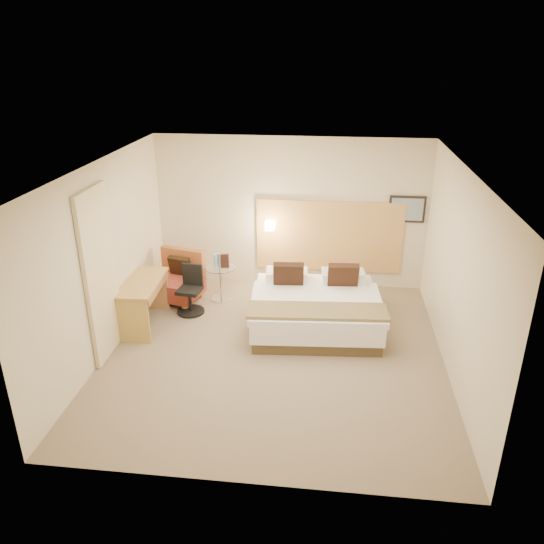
# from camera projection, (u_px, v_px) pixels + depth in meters

# --- Properties ---
(floor) EXTENTS (4.80, 5.00, 0.02)m
(floor) POSITION_uv_depth(u_px,v_px,m) (274.00, 353.00, 7.68)
(floor) COLOR #7B6953
(floor) RESTS_ON ground
(ceiling) EXTENTS (4.80, 5.00, 0.02)m
(ceiling) POSITION_uv_depth(u_px,v_px,m) (275.00, 167.00, 6.60)
(ceiling) COLOR white
(ceiling) RESTS_ON floor
(wall_back) EXTENTS (4.80, 0.02, 2.70)m
(wall_back) POSITION_uv_depth(u_px,v_px,m) (290.00, 213.00, 9.43)
(wall_back) COLOR beige
(wall_back) RESTS_ON floor
(wall_front) EXTENTS (4.80, 0.02, 2.70)m
(wall_front) POSITION_uv_depth(u_px,v_px,m) (244.00, 372.00, 4.85)
(wall_front) COLOR beige
(wall_front) RESTS_ON floor
(wall_left) EXTENTS (0.02, 5.00, 2.70)m
(wall_left) POSITION_uv_depth(u_px,v_px,m) (103.00, 259.00, 7.40)
(wall_left) COLOR beige
(wall_left) RESTS_ON floor
(wall_right) EXTENTS (0.02, 5.00, 2.70)m
(wall_right) POSITION_uv_depth(u_px,v_px,m) (458.00, 275.00, 6.88)
(wall_right) COLOR beige
(wall_right) RESTS_ON floor
(headboard_panel) EXTENTS (2.60, 0.04, 1.30)m
(headboard_panel) POSITION_uv_depth(u_px,v_px,m) (329.00, 236.00, 9.48)
(headboard_panel) COLOR #BB8849
(headboard_panel) RESTS_ON wall_back
(art_frame) EXTENTS (0.62, 0.03, 0.47)m
(art_frame) POSITION_uv_depth(u_px,v_px,m) (407.00, 209.00, 9.13)
(art_frame) COLOR black
(art_frame) RESTS_ON wall_back
(art_canvas) EXTENTS (0.54, 0.01, 0.39)m
(art_canvas) POSITION_uv_depth(u_px,v_px,m) (407.00, 209.00, 9.11)
(art_canvas) COLOR gray
(art_canvas) RESTS_ON wall_back
(lamp_arm) EXTENTS (0.02, 0.12, 0.02)m
(lamp_arm) POSITION_uv_depth(u_px,v_px,m) (270.00, 225.00, 9.47)
(lamp_arm) COLOR silver
(lamp_arm) RESTS_ON wall_back
(lamp_shade) EXTENTS (0.15, 0.15, 0.15)m
(lamp_shade) POSITION_uv_depth(u_px,v_px,m) (270.00, 226.00, 9.41)
(lamp_shade) COLOR #FFEDC6
(lamp_shade) RESTS_ON wall_back
(curtain) EXTENTS (0.06, 0.90, 2.42)m
(curtain) POSITION_uv_depth(u_px,v_px,m) (101.00, 275.00, 7.22)
(curtain) COLOR beige
(curtain) RESTS_ON wall_left
(bottle_a) EXTENTS (0.07, 0.07, 0.22)m
(bottle_a) POSITION_uv_depth(u_px,v_px,m) (215.00, 260.00, 9.05)
(bottle_a) COLOR #93BFE3
(bottle_a) RESTS_ON side_table
(bottle_b) EXTENTS (0.07, 0.07, 0.22)m
(bottle_b) POSITION_uv_depth(u_px,v_px,m) (219.00, 259.00, 9.09)
(bottle_b) COLOR #7C97C0
(bottle_b) RESTS_ON side_table
(menu_folder) EXTENTS (0.15, 0.08, 0.24)m
(menu_folder) POSITION_uv_depth(u_px,v_px,m) (225.00, 261.00, 8.99)
(menu_folder) COLOR black
(menu_folder) RESTS_ON side_table
(bed) EXTENTS (2.10, 2.06, 0.97)m
(bed) POSITION_uv_depth(u_px,v_px,m) (315.00, 307.00, 8.33)
(bed) COLOR #493A24
(bed) RESTS_ON floor
(lounge_chair) EXTENTS (0.96, 0.89, 0.86)m
(lounge_chair) POSITION_uv_depth(u_px,v_px,m) (178.00, 281.00, 9.18)
(lounge_chair) COLOR #A68D4E
(lounge_chair) RESTS_ON floor
(side_table) EXTENTS (0.62, 0.62, 0.61)m
(side_table) POSITION_uv_depth(u_px,v_px,m) (221.00, 281.00, 9.16)
(side_table) COLOR white
(side_table) RESTS_ON floor
(desk) EXTENTS (0.61, 1.23, 0.75)m
(desk) POSITION_uv_depth(u_px,v_px,m) (144.00, 291.00, 8.23)
(desk) COLOR #AD8544
(desk) RESTS_ON floor
(desk_chair) EXTENTS (0.51, 0.51, 0.80)m
(desk_chair) POSITION_uv_depth(u_px,v_px,m) (191.00, 294.00, 8.73)
(desk_chair) COLOR black
(desk_chair) RESTS_ON floor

